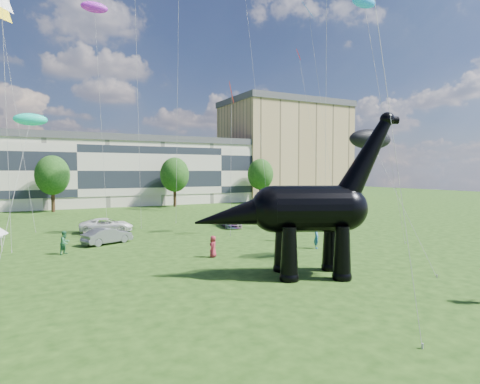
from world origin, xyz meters
name	(u,v)px	position (x,y,z in m)	size (l,w,h in m)	color
ground	(347,289)	(0.00, 0.00, 0.00)	(220.00, 220.00, 0.00)	#16330C
terrace_row	(74,174)	(-8.00, 62.00, 6.00)	(78.00, 11.00, 12.00)	beige
apartment_block	(285,152)	(40.00, 65.00, 11.00)	(28.00, 18.00, 22.00)	tan
tree_mid_left	(52,172)	(-12.00, 53.00, 6.29)	(5.20, 5.20, 9.44)	#382314
tree_mid_right	(175,172)	(8.00, 53.00, 6.29)	(5.20, 5.20, 9.44)	#382314
tree_far_right	(260,172)	(26.00, 53.00, 6.29)	(5.20, 5.20, 9.44)	#382314
dinosaur_sculpture	(302,212)	(-0.49, 3.44, 3.95)	(12.43, 6.82, 10.47)	black
car_grey	(107,236)	(-9.27, 20.20, 0.72)	(1.53, 4.40, 1.45)	slate
car_white	(107,225)	(-8.17, 27.21, 0.75)	(2.49, 5.40, 1.50)	white
car_dark	(231,221)	(5.20, 24.74, 0.68)	(1.90, 4.68, 1.36)	#595960
gazebo_near	(259,207)	(11.15, 28.32, 1.76)	(4.37, 4.37, 2.51)	silver
gazebo_far	(320,205)	(20.55, 27.62, 1.68)	(4.09, 4.09, 2.40)	silver
visitors	(215,242)	(-2.38, 12.33, 0.87)	(57.10, 37.12, 1.87)	maroon
kites	(227,13)	(3.14, 21.30, 22.62)	(57.49, 43.25, 28.74)	red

